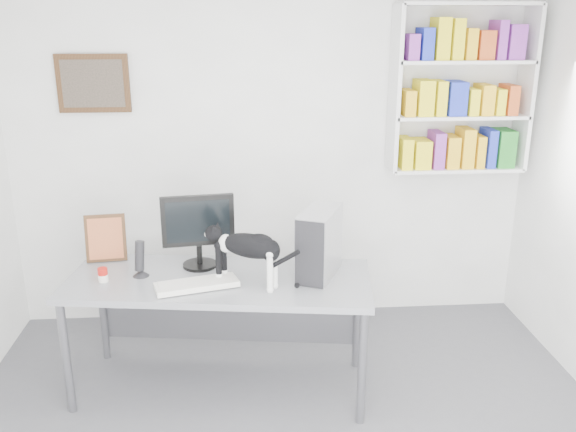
{
  "coord_description": "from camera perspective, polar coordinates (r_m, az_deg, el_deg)",
  "views": [
    {
      "loc": [
        -0.23,
        -2.63,
        2.35
      ],
      "look_at": [
        0.09,
        1.53,
        0.99
      ],
      "focal_mm": 38.0,
      "sensor_mm": 36.0,
      "label": 1
    }
  ],
  "objects": [
    {
      "name": "room",
      "position": [
        2.82,
        0.62,
        -2.79
      ],
      "size": [
        4.01,
        4.01,
        2.7
      ],
      "color": "#545459",
      "rests_on": "ground"
    },
    {
      "name": "bookshelf",
      "position": [
        4.79,
        15.88,
        11.35
      ],
      "size": [
        1.03,
        0.28,
        1.24
      ],
      "primitive_type": "cube",
      "color": "silver",
      "rests_on": "room"
    },
    {
      "name": "wall_art",
      "position": [
        4.74,
        -17.76,
        11.73
      ],
      "size": [
        0.52,
        0.04,
        0.42
      ],
      "primitive_type": "cube",
      "color": "#4C3018",
      "rests_on": "room"
    },
    {
      "name": "desk",
      "position": [
        4.06,
        -6.31,
        -10.91
      ],
      "size": [
        1.99,
        1.0,
        0.79
      ],
      "primitive_type": "cube",
      "rotation": [
        0.0,
        0.0,
        -0.14
      ],
      "color": "gray",
      "rests_on": "room"
    },
    {
      "name": "monitor",
      "position": [
        3.98,
        -8.39,
        -1.36
      ],
      "size": [
        0.49,
        0.28,
        0.5
      ],
      "primitive_type": "cube",
      "rotation": [
        0.0,
        0.0,
        0.13
      ],
      "color": "black",
      "rests_on": "desk"
    },
    {
      "name": "keyboard",
      "position": [
        3.76,
        -8.54,
        -6.34
      ],
      "size": [
        0.53,
        0.31,
        0.04
      ],
      "primitive_type": "cube",
      "rotation": [
        0.0,
        0.0,
        0.26
      ],
      "color": "silver",
      "rests_on": "desk"
    },
    {
      "name": "pc_tower",
      "position": [
        3.83,
        2.94,
        -2.52
      ],
      "size": [
        0.34,
        0.47,
        0.43
      ],
      "primitive_type": "cube",
      "rotation": [
        0.0,
        0.0,
        -0.4
      ],
      "color": "silver",
      "rests_on": "desk"
    },
    {
      "name": "speaker",
      "position": [
        3.95,
        -13.7,
        -3.86
      ],
      "size": [
        0.14,
        0.14,
        0.24
      ],
      "primitive_type": "cylinder",
      "rotation": [
        0.0,
        0.0,
        -0.49
      ],
      "color": "black",
      "rests_on": "desk"
    },
    {
      "name": "leaning_print",
      "position": [
        4.25,
        -16.7,
        -1.91
      ],
      "size": [
        0.27,
        0.13,
        0.33
      ],
      "primitive_type": "cube",
      "rotation": [
        0.0,
        0.0,
        0.11
      ],
      "color": "#4C3018",
      "rests_on": "desk"
    },
    {
      "name": "soup_can",
      "position": [
        3.96,
        -16.93,
        -5.29
      ],
      "size": [
        0.07,
        0.07,
        0.09
      ],
      "primitive_type": "cylinder",
      "rotation": [
        0.0,
        0.0,
        -0.19
      ],
      "color": "#B5150F",
      "rests_on": "desk"
    },
    {
      "name": "cat",
      "position": [
        3.7,
        -3.74,
        -4.0
      ],
      "size": [
        0.57,
        0.4,
        0.35
      ],
      "primitive_type": null,
      "rotation": [
        0.0,
        0.0,
        -0.49
      ],
      "color": "black",
      "rests_on": "desk"
    }
  ]
}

